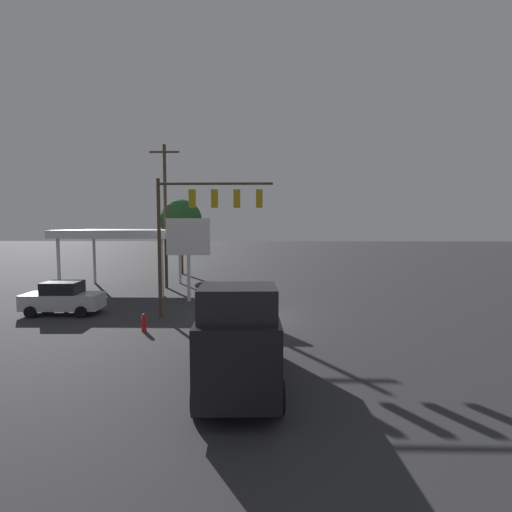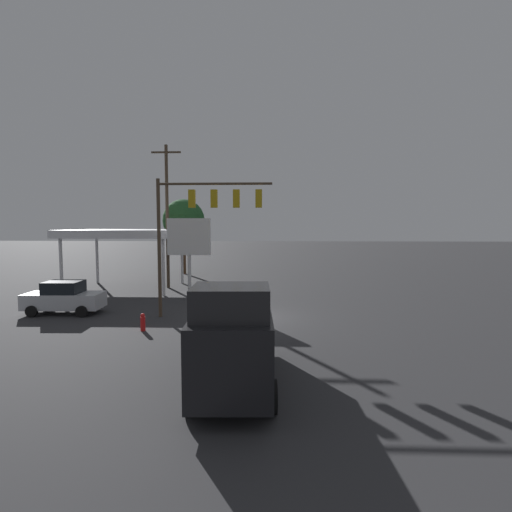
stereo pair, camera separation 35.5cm
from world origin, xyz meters
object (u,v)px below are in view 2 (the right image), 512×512
at_px(traffic_signal_assembly, 202,213).
at_px(price_sign, 189,240).
at_px(fire_hydrant, 143,322).
at_px(delivery_truck, 235,334).
at_px(utility_pole, 167,214).
at_px(sedan_waiting, 64,298).
at_px(street_tree, 184,220).

bearing_deg(traffic_signal_assembly, price_sign, -69.44).
bearing_deg(fire_hydrant, delivery_truck, 128.80).
bearing_deg(price_sign, delivery_truck, 107.32).
xyz_separation_m(utility_pole, sedan_waiting, (3.66, 9.75, -5.18)).
bearing_deg(street_tree, delivery_truck, 105.48).
height_order(sedan_waiting, fire_hydrant, sedan_waiting).
xyz_separation_m(traffic_signal_assembly, delivery_truck, (-2.66, 9.49, -4.20)).
bearing_deg(sedan_waiting, fire_hydrant, 146.57).
bearing_deg(price_sign, traffic_signal_assembly, 110.56).
bearing_deg(sedan_waiting, traffic_signal_assembly, 174.54).
xyz_separation_m(price_sign, delivery_truck, (-4.41, 14.13, -2.49)).
distance_m(delivery_truck, fire_hydrant, 8.32).
bearing_deg(utility_pole, traffic_signal_assembly, 114.53).
bearing_deg(fire_hydrant, price_sign, -95.52).
relative_size(street_tree, fire_hydrant, 8.96).
xyz_separation_m(utility_pole, delivery_truck, (-7.35, 19.76, -4.43)).
distance_m(price_sign, street_tree, 15.46).
distance_m(utility_pole, price_sign, 6.64).
relative_size(price_sign, delivery_truck, 0.82).
height_order(price_sign, delivery_truck, price_sign).
distance_m(sedan_waiting, fire_hydrant, 6.90).
relative_size(traffic_signal_assembly, utility_pole, 0.67).
xyz_separation_m(traffic_signal_assembly, street_tree, (5.39, -19.60, -0.23)).
xyz_separation_m(utility_pole, price_sign, (-2.95, 5.63, -1.95)).
distance_m(traffic_signal_assembly, price_sign, 5.25).
bearing_deg(utility_pole, delivery_truck, 110.41).
height_order(sedan_waiting, delivery_truck, delivery_truck).
distance_m(sedan_waiting, street_tree, 19.87).
bearing_deg(delivery_truck, fire_hydrant, -143.49).
height_order(utility_pole, sedan_waiting, utility_pole).
relative_size(sedan_waiting, street_tree, 0.56).
relative_size(delivery_truck, street_tree, 0.87).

